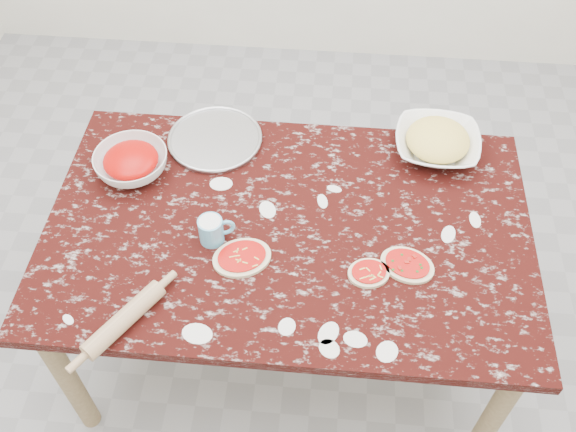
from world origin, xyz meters
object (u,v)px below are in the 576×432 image
(pizza_tray, at_px, (215,140))
(flour_mug, at_px, (212,230))
(rolling_pin, at_px, (124,319))
(worktable, at_px, (288,241))
(sauce_bowl, at_px, (132,163))
(cheese_bowl, at_px, (437,144))

(pizza_tray, xyz_separation_m, flour_mug, (0.07, -0.45, 0.04))
(flour_mug, bearing_deg, rolling_pin, -121.29)
(worktable, distance_m, sauce_bowl, 0.61)
(sauce_bowl, xyz_separation_m, cheese_bowl, (1.07, 0.20, -0.00))
(pizza_tray, bearing_deg, worktable, -50.94)
(worktable, bearing_deg, sauce_bowl, 160.86)
(flour_mug, bearing_deg, pizza_tray, 98.68)
(flour_mug, distance_m, rolling_pin, 0.39)
(worktable, relative_size, sauce_bowl, 6.23)
(pizza_tray, relative_size, cheese_bowl, 1.12)
(rolling_pin, bearing_deg, sauce_bowl, 101.92)
(pizza_tray, distance_m, cheese_bowl, 0.81)
(cheese_bowl, relative_size, flour_mug, 2.61)
(cheese_bowl, xyz_separation_m, rolling_pin, (-0.94, -0.81, -0.01))
(cheese_bowl, bearing_deg, pizza_tray, -178.65)
(worktable, height_order, sauce_bowl, sauce_bowl)
(sauce_bowl, bearing_deg, pizza_tray, 34.19)
(pizza_tray, bearing_deg, sauce_bowl, -145.81)
(worktable, xyz_separation_m, rolling_pin, (-0.44, -0.41, 0.11))
(cheese_bowl, bearing_deg, rolling_pin, -139.39)
(sauce_bowl, bearing_deg, cheese_bowl, 10.46)
(sauce_bowl, relative_size, flour_mug, 2.21)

